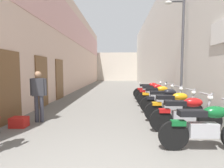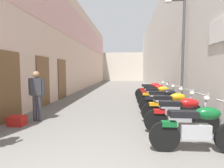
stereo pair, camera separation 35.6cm
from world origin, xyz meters
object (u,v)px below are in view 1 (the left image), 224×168
Objects in this scene: pedestrian_mid_alley at (39,93)px; motorcycle_fifth at (158,95)px; motorcycle_second at (186,113)px; plastic_crate at (19,122)px; street_lamp at (180,46)px; motorcycle_sixth at (154,92)px; motorcycle_fourth at (165,100)px; motorcycle_third at (174,105)px; motorcycle_seventh at (150,90)px; motorcycle_nearest at (206,126)px.

motorcycle_fifth is at bearing 30.32° from pedestrian_mid_alley.
motorcycle_second is 1.00× the size of motorcycle_fifth.
plastic_crate is 0.10× the size of street_lamp.
motorcycle_second is at bearing -104.96° from street_lamp.
motorcycle_sixth is 1.18× the size of pedestrian_mid_alley.
street_lamp is at bearing 39.43° from motorcycle_fourth.
street_lamp is (0.69, 2.60, 2.05)m from motorcycle_second.
motorcycle_sixth is (0.00, 3.20, 0.00)m from motorcycle_third.
street_lamp is (0.69, -2.62, 2.05)m from motorcycle_seventh.
motorcycle_sixth is at bearing 114.07° from street_lamp.
motorcycle_fifth is 5.42m from plastic_crate.
motorcycle_fifth is (0.00, 4.16, 0.00)m from motorcycle_nearest.
motorcycle_nearest is 1.00× the size of motorcycle_fifth.
pedestrian_mid_alley is at bearing -158.69° from street_lamp.
motorcycle_fourth is 1.12m from motorcycle_fifth.
motorcycle_third and motorcycle_fifth have the same top height.
motorcycle_seventh is (-0.00, 6.24, 0.00)m from motorcycle_nearest.
motorcycle_sixth and motorcycle_seventh have the same top height.
motorcycle_sixth is at bearing -90.00° from motorcycle_seventh.
motorcycle_second and motorcycle_fourth have the same top height.
motorcycle_second and motorcycle_third have the same top height.
motorcycle_fifth is 2.08m from motorcycle_seventh.
motorcycle_third is 2.20m from motorcycle_fifth.
pedestrian_mid_alley is (-4.19, -0.25, 0.42)m from motorcycle_third.
pedestrian_mid_alley is at bearing -176.54° from motorcycle_third.
street_lamp is at bearing -75.18° from motorcycle_seventh.
motorcycle_fifth is at bearing 90.00° from motorcycle_nearest.
pedestrian_mid_alley reaches higher than motorcycle_seventh.
motorcycle_fifth is (0.00, 1.12, 0.00)m from motorcycle_fourth.
street_lamp is at bearing 21.31° from pedestrian_mid_alley.
motorcycle_second is at bearing -90.00° from motorcycle_sixth.
motorcycle_third is at bearing 90.00° from motorcycle_second.
motorcycle_nearest is at bearing -15.10° from plastic_crate.
motorcycle_third is 4.27m from motorcycle_seventh.
street_lamp is (0.69, -0.55, 2.05)m from motorcycle_fifth.
plastic_crate is (-4.54, -1.82, -0.36)m from motorcycle_fourth.
motorcycle_fourth is 1.00× the size of motorcycle_seventh.
motorcycle_fourth is at bearing -90.00° from motorcycle_sixth.
pedestrian_mid_alley is at bearing 157.74° from motorcycle_nearest.
motorcycle_nearest is 1.00× the size of motorcycle_sixth.
pedestrian_mid_alley is (-4.19, 1.71, 0.42)m from motorcycle_nearest.
motorcycle_nearest is 5.17m from motorcycle_sixth.
motorcycle_nearest is 1.00× the size of motorcycle_seventh.
plastic_crate is (-4.54, -0.74, -0.36)m from motorcycle_third.
street_lamp reaches higher than motorcycle_fifth.
pedestrian_mid_alley is 5.49m from street_lamp.
motorcycle_third is 1.00× the size of motorcycle_seventh.
motorcycle_nearest is at bearing -90.00° from motorcycle_second.
plastic_crate is (-0.35, -0.49, -0.78)m from pedestrian_mid_alley.
street_lamp reaches higher than motorcycle_nearest.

